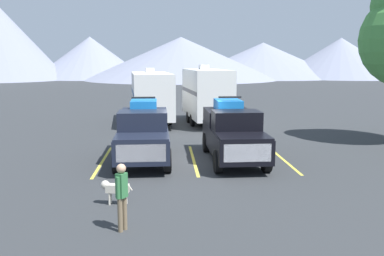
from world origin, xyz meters
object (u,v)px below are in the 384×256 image
at_px(pickup_truck_b, 233,132).
at_px(camper_trailer_a, 151,95).
at_px(person_a, 122,193).
at_px(dog, 114,188).
at_px(camper_trailer_b, 206,93).
at_px(pickup_truck_a, 143,132).

distance_m(pickup_truck_b, camper_trailer_a, 11.18).
bearing_deg(pickup_truck_b, person_a, -117.96).
bearing_deg(dog, camper_trailer_a, 87.89).
bearing_deg(pickup_truck_b, camper_trailer_b, 90.78).
bearing_deg(pickup_truck_a, person_a, -91.15).
relative_size(pickup_truck_b, person_a, 3.26).
height_order(pickup_truck_a, camper_trailer_b, camper_trailer_b).
distance_m(pickup_truck_a, dog, 5.59).
bearing_deg(dog, pickup_truck_a, 83.97).
relative_size(camper_trailer_a, dog, 8.80).
bearing_deg(pickup_truck_a, pickup_truck_b, -2.10).
relative_size(camper_trailer_b, person_a, 4.46).
bearing_deg(camper_trailer_b, camper_trailer_a, 172.73).
bearing_deg(camper_trailer_b, dog, -105.20).
distance_m(pickup_truck_a, pickup_truck_b, 3.75).
bearing_deg(camper_trailer_a, dog, -92.11).
xyz_separation_m(camper_trailer_a, camper_trailer_b, (3.61, -0.46, 0.11)).
bearing_deg(camper_trailer_b, pickup_truck_b, -89.22).
xyz_separation_m(pickup_truck_b, camper_trailer_b, (-0.14, 10.05, 0.84)).
distance_m(pickup_truck_b, camper_trailer_b, 10.08).
height_order(camper_trailer_a, camper_trailer_b, camper_trailer_b).
relative_size(pickup_truck_a, dog, 5.81).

